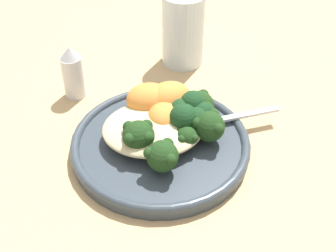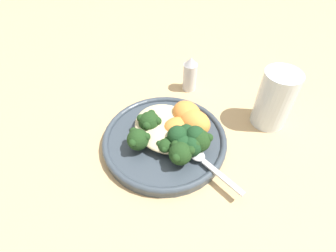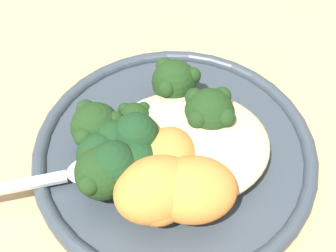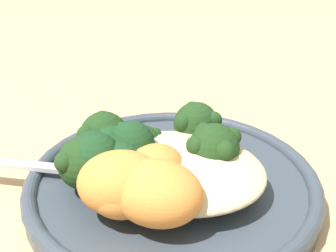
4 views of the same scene
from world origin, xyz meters
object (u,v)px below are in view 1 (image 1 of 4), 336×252
(broccoli_stalk_3, at_px, (198,125))
(broccoli_stalk_1, at_px, (162,150))
(broccoli_stalk_2, at_px, (178,131))
(sweet_potato_chunk_3, at_px, (146,100))
(sweet_potato_chunk_0, at_px, (169,98))
(sweet_potato_chunk_1, at_px, (164,116))
(water_glass, at_px, (183,29))
(kale_tuft, at_px, (191,114))
(salt_shaker, at_px, (72,73))
(spoon, at_px, (220,119))
(broccoli_stalk_0, at_px, (140,135))
(broccoli_stalk_4, at_px, (194,107))
(sweet_potato_chunk_2, at_px, (166,101))
(quinoa_mound, at_px, (156,130))
(plate, at_px, (161,144))

(broccoli_stalk_3, bearing_deg, broccoli_stalk_1, -108.97)
(broccoli_stalk_2, relative_size, sweet_potato_chunk_3, 1.30)
(sweet_potato_chunk_3, bearing_deg, sweet_potato_chunk_0, -2.52)
(sweet_potato_chunk_0, bearing_deg, sweet_potato_chunk_1, -108.71)
(sweet_potato_chunk_3, bearing_deg, broccoli_stalk_2, -58.61)
(sweet_potato_chunk_0, bearing_deg, broccoli_stalk_1, -102.06)
(broccoli_stalk_2, xyz_separation_m, water_glass, (0.04, 0.21, 0.03))
(broccoli_stalk_2, xyz_separation_m, sweet_potato_chunk_1, (-0.01, 0.03, 0.00))
(kale_tuft, height_order, salt_shaker, salt_shaker)
(kale_tuft, height_order, spoon, kale_tuft)
(broccoli_stalk_0, height_order, broccoli_stalk_3, same)
(sweet_potato_chunk_0, height_order, salt_shaker, salt_shaker)
(sweet_potato_chunk_1, height_order, kale_tuft, kale_tuft)
(sweet_potato_chunk_3, distance_m, spoon, 0.10)
(broccoli_stalk_2, relative_size, salt_shaker, 0.98)
(spoon, distance_m, water_glass, 0.19)
(sweet_potato_chunk_3, bearing_deg, broccoli_stalk_4, -17.31)
(sweet_potato_chunk_0, xyz_separation_m, kale_tuft, (0.03, -0.03, -0.00))
(broccoli_stalk_4, relative_size, kale_tuft, 1.35)
(broccoli_stalk_0, distance_m, broccoli_stalk_1, 0.04)
(broccoli_stalk_0, distance_m, sweet_potato_chunk_1, 0.05)
(broccoli_stalk_1, bearing_deg, kale_tuft, 144.64)
(broccoli_stalk_3, bearing_deg, sweet_potato_chunk_2, 157.98)
(broccoli_stalk_4, height_order, sweet_potato_chunk_0, sweet_potato_chunk_0)
(sweet_potato_chunk_2, bearing_deg, broccoli_stalk_0, -121.01)
(sweet_potato_chunk_3, bearing_deg, broccoli_stalk_1, -83.75)
(water_glass, bearing_deg, broccoli_stalk_1, -103.93)
(water_glass, bearing_deg, salt_shaker, -156.76)
(sweet_potato_chunk_0, xyz_separation_m, water_glass, (0.04, 0.16, 0.01))
(broccoli_stalk_3, height_order, sweet_potato_chunk_0, sweet_potato_chunk_0)
(quinoa_mound, height_order, broccoli_stalk_4, broccoli_stalk_4)
(plate, bearing_deg, broccoli_stalk_0, -156.13)
(quinoa_mound, relative_size, spoon, 1.09)
(broccoli_stalk_4, distance_m, sweet_potato_chunk_3, 0.07)
(sweet_potato_chunk_3, relative_size, salt_shaker, 0.76)
(salt_shaker, bearing_deg, sweet_potato_chunk_3, -38.92)
(sweet_potato_chunk_2, distance_m, water_glass, 0.17)
(sweet_potato_chunk_1, xyz_separation_m, water_glass, (0.05, 0.19, 0.02))
(sweet_potato_chunk_1, bearing_deg, kale_tuft, -6.52)
(quinoa_mound, height_order, salt_shaker, salt_shaker)
(broccoli_stalk_0, distance_m, broccoli_stalk_4, 0.09)
(broccoli_stalk_0, bearing_deg, broccoli_stalk_3, 130.88)
(sweet_potato_chunk_0, height_order, water_glass, water_glass)
(broccoli_stalk_0, relative_size, sweet_potato_chunk_1, 1.49)
(plate, relative_size, quinoa_mound, 1.78)
(broccoli_stalk_4, distance_m, sweet_potato_chunk_2, 0.04)
(broccoli_stalk_2, distance_m, water_glass, 0.22)
(plate, bearing_deg, sweet_potato_chunk_1, 73.41)
(broccoli_stalk_0, xyz_separation_m, water_glass, (0.09, 0.22, 0.02))
(quinoa_mound, height_order, sweet_potato_chunk_2, sweet_potato_chunk_2)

